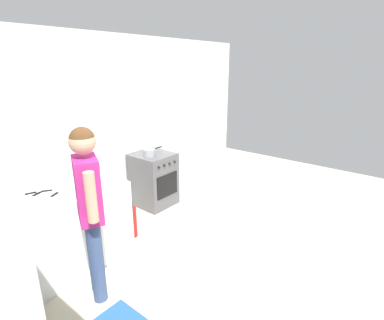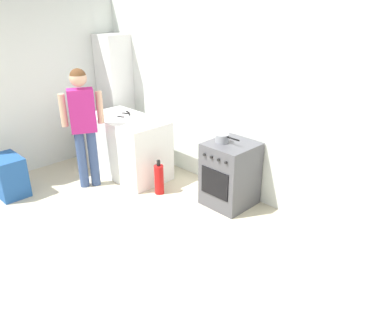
{
  "view_description": "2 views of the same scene",
  "coord_description": "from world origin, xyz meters",
  "px_view_note": "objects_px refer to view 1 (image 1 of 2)",
  "views": [
    {
      "loc": [
        -2.75,
        -1.71,
        2.19
      ],
      "look_at": [
        0.21,
        0.68,
        0.97
      ],
      "focal_mm": 28.0,
      "sensor_mm": 36.0,
      "label": 1
    },
    {
      "loc": [
        3.09,
        -1.88,
        2.51
      ],
      "look_at": [
        0.24,
        0.99,
        0.77
      ],
      "focal_mm": 35.0,
      "sensor_mm": 36.0,
      "label": 2
    }
  ],
  "objects_px": {
    "knife_carving": "(29,198)",
    "person": "(89,201)",
    "knife_bread": "(48,199)",
    "knife_paring": "(27,194)",
    "oven_left": "(154,179)",
    "knife_utility": "(53,190)",
    "pot": "(150,153)",
    "fire_extinguisher": "(132,221)"
  },
  "relations": [
    {
      "from": "pot",
      "to": "person",
      "type": "height_order",
      "value": "person"
    },
    {
      "from": "knife_carving",
      "to": "knife_bread",
      "type": "bearing_deg",
      "value": -58.68
    },
    {
      "from": "oven_left",
      "to": "knife_utility",
      "type": "relative_size",
      "value": 3.72
    },
    {
      "from": "pot",
      "to": "person",
      "type": "xyz_separation_m",
      "value": [
        -1.67,
        -0.98,
        0.12
      ]
    },
    {
      "from": "knife_carving",
      "to": "person",
      "type": "height_order",
      "value": "person"
    },
    {
      "from": "pot",
      "to": "fire_extinguisher",
      "type": "xyz_separation_m",
      "value": [
        -0.76,
        -0.42,
        -0.69
      ]
    },
    {
      "from": "knife_utility",
      "to": "person",
      "type": "relative_size",
      "value": 0.13
    },
    {
      "from": "knife_utility",
      "to": "oven_left",
      "type": "bearing_deg",
      "value": 9.14
    },
    {
      "from": "knife_carving",
      "to": "knife_utility",
      "type": "relative_size",
      "value": 1.4
    },
    {
      "from": "oven_left",
      "to": "fire_extinguisher",
      "type": "height_order",
      "value": "oven_left"
    },
    {
      "from": "knife_utility",
      "to": "knife_paring",
      "type": "bearing_deg",
      "value": 153.57
    },
    {
      "from": "knife_carving",
      "to": "fire_extinguisher",
      "type": "xyz_separation_m",
      "value": [
        1.12,
        -0.19,
        -0.69
      ]
    },
    {
      "from": "knife_carving",
      "to": "person",
      "type": "relative_size",
      "value": 0.19
    },
    {
      "from": "knife_carving",
      "to": "person",
      "type": "bearing_deg",
      "value": -74.12
    },
    {
      "from": "knife_paring",
      "to": "person",
      "type": "relative_size",
      "value": 0.12
    },
    {
      "from": "oven_left",
      "to": "knife_utility",
      "type": "bearing_deg",
      "value": -170.86
    },
    {
      "from": "knife_carving",
      "to": "knife_paring",
      "type": "bearing_deg",
      "value": 74.79
    },
    {
      "from": "pot",
      "to": "knife_utility",
      "type": "distance_m",
      "value": 1.65
    },
    {
      "from": "knife_bread",
      "to": "person",
      "type": "relative_size",
      "value": 0.19
    },
    {
      "from": "knife_paring",
      "to": "pot",
      "type": "bearing_deg",
      "value": 3.67
    },
    {
      "from": "oven_left",
      "to": "knife_bread",
      "type": "relative_size",
      "value": 2.62
    },
    {
      "from": "oven_left",
      "to": "knife_bread",
      "type": "height_order",
      "value": "knife_bread"
    },
    {
      "from": "knife_carving",
      "to": "fire_extinguisher",
      "type": "distance_m",
      "value": 1.32
    },
    {
      "from": "oven_left",
      "to": "knife_utility",
      "type": "height_order",
      "value": "knife_utility"
    },
    {
      "from": "pot",
      "to": "knife_paring",
      "type": "xyz_separation_m",
      "value": [
        -1.85,
        -0.12,
        -0.0
      ]
    },
    {
      "from": "person",
      "to": "knife_bread",
      "type": "bearing_deg",
      "value": 100.61
    },
    {
      "from": "knife_utility",
      "to": "fire_extinguisher",
      "type": "height_order",
      "value": "knife_utility"
    },
    {
      "from": "oven_left",
      "to": "fire_extinguisher",
      "type": "distance_m",
      "value": 1.01
    },
    {
      "from": "pot",
      "to": "oven_left",
      "type": "bearing_deg",
      "value": 26.51
    },
    {
      "from": "person",
      "to": "knife_utility",
      "type": "bearing_deg",
      "value": 87.39
    },
    {
      "from": "knife_bread",
      "to": "knife_paring",
      "type": "bearing_deg",
      "value": 104.52
    },
    {
      "from": "oven_left",
      "to": "pot",
      "type": "xyz_separation_m",
      "value": [
        -0.11,
        -0.05,
        0.48
      ]
    },
    {
      "from": "oven_left",
      "to": "knife_carving",
      "type": "height_order",
      "value": "knife_carving"
    },
    {
      "from": "knife_carving",
      "to": "person",
      "type": "distance_m",
      "value": 0.79
    },
    {
      "from": "pot",
      "to": "knife_carving",
      "type": "xyz_separation_m",
      "value": [
        -1.88,
        -0.23,
        -0.0
      ]
    },
    {
      "from": "oven_left",
      "to": "person",
      "type": "height_order",
      "value": "person"
    },
    {
      "from": "knife_paring",
      "to": "knife_utility",
      "type": "xyz_separation_m",
      "value": [
        0.22,
        -0.11,
        -0.0
      ]
    },
    {
      "from": "knife_paring",
      "to": "knife_bread",
      "type": "bearing_deg",
      "value": -75.48
    },
    {
      "from": "oven_left",
      "to": "knife_carving",
      "type": "distance_m",
      "value": 2.06
    },
    {
      "from": "oven_left",
      "to": "person",
      "type": "bearing_deg",
      "value": -149.78
    },
    {
      "from": "oven_left",
      "to": "person",
      "type": "xyz_separation_m",
      "value": [
        -1.77,
        -1.03,
        0.59
      ]
    },
    {
      "from": "oven_left",
      "to": "knife_paring",
      "type": "xyz_separation_m",
      "value": [
        -1.95,
        -0.17,
        0.48
      ]
    }
  ]
}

